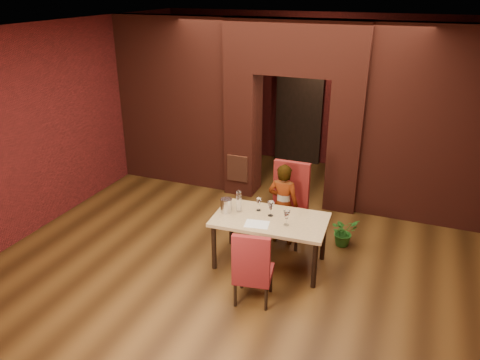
# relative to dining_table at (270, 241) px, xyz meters

# --- Properties ---
(floor) EXTENTS (8.00, 8.00, 0.00)m
(floor) POSITION_rel_dining_table_xyz_m (-0.35, 0.28, -0.37)
(floor) COLOR #492E12
(floor) RESTS_ON ground
(ceiling) EXTENTS (7.00, 8.00, 0.04)m
(ceiling) POSITION_rel_dining_table_xyz_m (-0.35, 0.28, 2.83)
(ceiling) COLOR silver
(ceiling) RESTS_ON ground
(wall_back) EXTENTS (7.00, 0.04, 3.20)m
(wall_back) POSITION_rel_dining_table_xyz_m (-0.35, 4.28, 1.23)
(wall_back) COLOR maroon
(wall_back) RESTS_ON ground
(wall_front) EXTENTS (7.00, 0.04, 3.20)m
(wall_front) POSITION_rel_dining_table_xyz_m (-0.35, -3.72, 1.23)
(wall_front) COLOR maroon
(wall_front) RESTS_ON ground
(wall_left) EXTENTS (0.04, 8.00, 3.20)m
(wall_left) POSITION_rel_dining_table_xyz_m (-3.85, 0.28, 1.23)
(wall_left) COLOR maroon
(wall_left) RESTS_ON ground
(pillar_left) EXTENTS (0.55, 0.55, 2.30)m
(pillar_left) POSITION_rel_dining_table_xyz_m (-1.30, 2.28, 0.78)
(pillar_left) COLOR maroon
(pillar_left) RESTS_ON ground
(pillar_right) EXTENTS (0.55, 0.55, 2.30)m
(pillar_right) POSITION_rel_dining_table_xyz_m (0.60, 2.28, 0.78)
(pillar_right) COLOR maroon
(pillar_right) RESTS_ON ground
(lintel) EXTENTS (2.45, 0.55, 0.90)m
(lintel) POSITION_rel_dining_table_xyz_m (-0.35, 2.28, 2.38)
(lintel) COLOR maroon
(lintel) RESTS_ON ground
(wing_wall_left) EXTENTS (2.28, 0.35, 3.20)m
(wing_wall_left) POSITION_rel_dining_table_xyz_m (-2.71, 2.28, 1.23)
(wing_wall_left) COLOR maroon
(wing_wall_left) RESTS_ON ground
(wing_wall_right) EXTENTS (2.28, 0.35, 3.20)m
(wing_wall_right) POSITION_rel_dining_table_xyz_m (2.01, 2.28, 1.23)
(wing_wall_right) COLOR maroon
(wing_wall_right) RESTS_ON ground
(vent_panel) EXTENTS (0.40, 0.03, 0.50)m
(vent_panel) POSITION_rel_dining_table_xyz_m (-1.30, 1.98, 0.18)
(vent_panel) COLOR #97492B
(vent_panel) RESTS_ON ground
(rear_door) EXTENTS (0.90, 0.08, 2.10)m
(rear_door) POSITION_rel_dining_table_xyz_m (-0.75, 4.22, 0.68)
(rear_door) COLOR black
(rear_door) RESTS_ON ground
(rear_door_frame) EXTENTS (1.02, 0.04, 2.22)m
(rear_door_frame) POSITION_rel_dining_table_xyz_m (-0.75, 4.18, 0.68)
(rear_door_frame) COLOR black
(rear_door_frame) RESTS_ON ground
(dining_table) EXTENTS (1.61, 0.97, 0.73)m
(dining_table) POSITION_rel_dining_table_xyz_m (0.00, 0.00, 0.00)
(dining_table) COLOR tan
(dining_table) RESTS_ON ground
(chair_far) EXTENTS (0.56, 0.56, 1.24)m
(chair_far) POSITION_rel_dining_table_xyz_m (0.03, 0.71, 0.25)
(chair_far) COLOR maroon
(chair_far) RESTS_ON ground
(chair_near) EXTENTS (0.53, 0.53, 1.02)m
(chair_near) POSITION_rel_dining_table_xyz_m (0.07, -0.85, 0.14)
(chair_near) COLOR maroon
(chair_near) RESTS_ON ground
(person_seated) EXTENTS (0.47, 0.31, 1.29)m
(person_seated) POSITION_rel_dining_table_xyz_m (-0.01, 0.66, 0.28)
(person_seated) COLOR beige
(person_seated) RESTS_ON ground
(wine_glass_a) EXTENTS (0.08, 0.08, 0.19)m
(wine_glass_a) POSITION_rel_dining_table_xyz_m (-0.23, 0.17, 0.46)
(wine_glass_a) COLOR white
(wine_glass_a) RESTS_ON dining_table
(wine_glass_b) EXTENTS (0.09, 0.09, 0.22)m
(wine_glass_b) POSITION_rel_dining_table_xyz_m (-0.02, 0.07, 0.48)
(wine_glass_b) COLOR white
(wine_glass_b) RESTS_ON dining_table
(wine_glass_c) EXTENTS (0.09, 0.09, 0.22)m
(wine_glass_c) POSITION_rel_dining_table_xyz_m (0.26, -0.11, 0.48)
(wine_glass_c) COLOR white
(wine_glass_c) RESTS_ON dining_table
(tasting_sheet) EXTENTS (0.36, 0.29, 0.00)m
(tasting_sheet) POSITION_rel_dining_table_xyz_m (-0.11, -0.24, 0.37)
(tasting_sheet) COLOR silver
(tasting_sheet) RESTS_ON dining_table
(wine_bucket) EXTENTS (0.17, 0.17, 0.20)m
(wine_bucket) POSITION_rel_dining_table_xyz_m (-0.64, -0.05, 0.47)
(wine_bucket) COLOR silver
(wine_bucket) RESTS_ON dining_table
(water_bottle) EXTENTS (0.08, 0.08, 0.33)m
(water_bottle) POSITION_rel_dining_table_xyz_m (-0.49, 0.04, 0.53)
(water_bottle) COLOR white
(water_bottle) RESTS_ON dining_table
(potted_plant) EXTENTS (0.54, 0.54, 0.45)m
(potted_plant) POSITION_rel_dining_table_xyz_m (0.89, 0.92, -0.14)
(potted_plant) COLOR #205A19
(potted_plant) RESTS_ON ground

